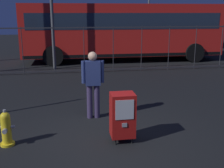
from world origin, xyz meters
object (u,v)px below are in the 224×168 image
bus_far (148,25)px  pedestrian (93,81)px  bus_near (122,29)px  fire_hydrant (6,129)px  newspaper_box_primary (122,115)px

bus_far → pedestrian: bearing=-111.2°
bus_near → bus_far: same height
bus_far → fire_hydrant: bearing=-115.6°
fire_hydrant → newspaper_box_primary: newspaper_box_primary is taller
pedestrian → bus_far: size_ratio=0.16×
newspaper_box_primary → bus_near: bus_near is taller
pedestrian → bus_near: size_ratio=0.16×
fire_hydrant → pedestrian: size_ratio=0.45×
newspaper_box_primary → pedestrian: 1.53m
fire_hydrant → bus_far: bearing=64.0°
fire_hydrant → pedestrian: (1.85, 1.22, 0.60)m
newspaper_box_primary → pedestrian: pedestrian is taller
newspaper_box_primary → pedestrian: bearing=107.9°
pedestrian → bus_far: (5.31, 13.46, 0.76)m
fire_hydrant → bus_far: (7.16, 14.69, 1.36)m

